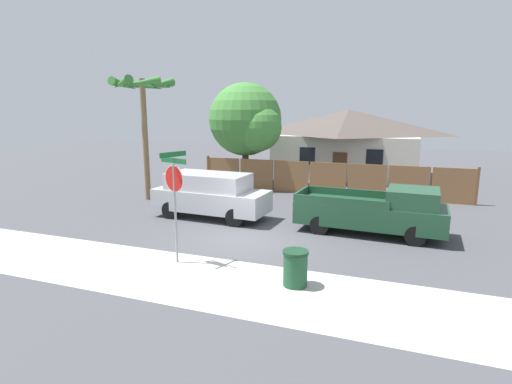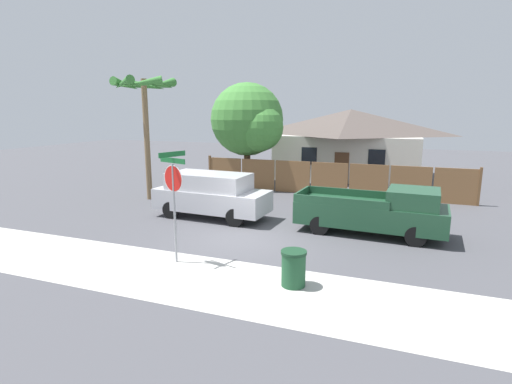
% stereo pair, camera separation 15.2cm
% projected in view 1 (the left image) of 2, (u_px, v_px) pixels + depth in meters
% --- Properties ---
extents(ground_plane, '(80.00, 80.00, 0.00)m').
position_uv_depth(ground_plane, '(243.00, 240.00, 14.31)').
color(ground_plane, '#47474C').
extents(sidewalk_strip, '(36.00, 3.20, 0.01)m').
position_uv_depth(sidewalk_strip, '(194.00, 278.00, 10.99)').
color(sidewalk_strip, beige).
rests_on(sidewalk_strip, ground).
extents(wooden_fence, '(14.65, 0.12, 1.89)m').
position_uv_depth(wooden_fence, '(328.00, 179.00, 21.80)').
color(wooden_fence, brown).
rests_on(wooden_fence, ground).
extents(house, '(10.03, 7.23, 4.66)m').
position_uv_depth(house, '(347.00, 142.00, 27.97)').
color(house, beige).
rests_on(house, ground).
extents(oak_tree, '(4.59, 4.37, 6.22)m').
position_uv_depth(oak_tree, '(248.00, 121.00, 23.89)').
color(oak_tree, brown).
rests_on(oak_tree, ground).
extents(palm_tree, '(3.03, 3.24, 6.18)m').
position_uv_depth(palm_tree, '(143.00, 95.00, 19.84)').
color(palm_tree, brown).
rests_on(palm_tree, ground).
extents(red_suv, '(5.04, 2.17, 1.93)m').
position_uv_depth(red_suv, '(210.00, 194.00, 17.10)').
color(red_suv, '#B7B7BC').
rests_on(red_suv, ground).
extents(orange_pickup, '(5.48, 2.23, 1.81)m').
position_uv_depth(orange_pickup, '(376.00, 211.00, 14.82)').
color(orange_pickup, '#1E472D').
rests_on(orange_pickup, ground).
extents(stop_sign, '(1.03, 0.93, 3.37)m').
position_uv_depth(stop_sign, '(174.00, 187.00, 11.72)').
color(stop_sign, gray).
rests_on(stop_sign, ground).
extents(trash_bin, '(0.68, 0.68, 0.97)m').
position_uv_depth(trash_bin, '(295.00, 268.00, 10.45)').
color(trash_bin, '#1E4C2D').
rests_on(trash_bin, ground).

